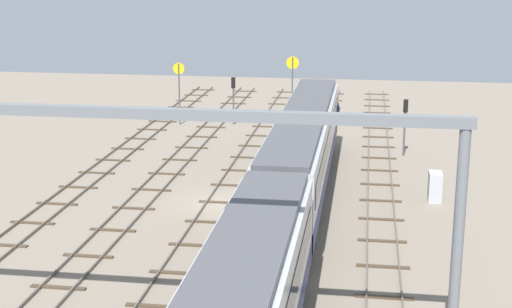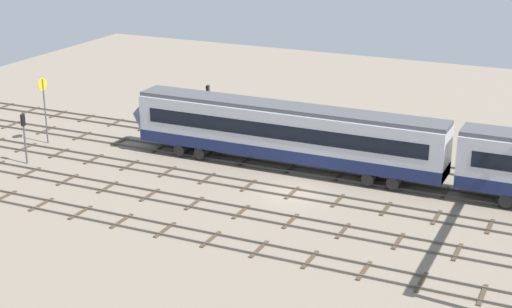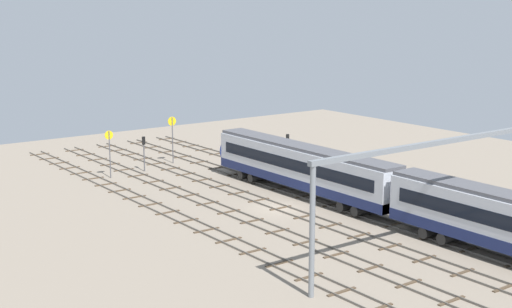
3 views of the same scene
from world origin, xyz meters
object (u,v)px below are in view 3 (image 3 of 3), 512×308
at_px(speed_sign_near_foreground, 109,147).
at_px(speed_sign_mid_trackside, 172,132).
at_px(relay_cabinet, 359,177).
at_px(train, 393,194).
at_px(overhead_gantry, 432,168).
at_px(signal_light_trackside_approach, 287,146).
at_px(signal_light_trackside_departure, 144,148).

distance_m(speed_sign_near_foreground, speed_sign_mid_trackside, 9.49).
xyz_separation_m(speed_sign_mid_trackside, relay_cabinet, (-20.49, -10.26, -2.84)).
distance_m(train, overhead_gantry, 9.85).
xyz_separation_m(signal_light_trackside_approach, relay_cabinet, (-10.10, -1.35, -1.82)).
height_order(overhead_gantry, signal_light_trackside_departure, overhead_gantry).
xyz_separation_m(overhead_gantry, signal_light_trackside_approach, (29.46, -10.76, -4.19)).
bearing_deg(speed_sign_near_foreground, signal_light_trackside_approach, -113.53).
distance_m(signal_light_trackside_departure, relay_cabinet, 23.99).
bearing_deg(train, signal_light_trackside_departure, 13.72).
relative_size(speed_sign_near_foreground, signal_light_trackside_departure, 1.31).
bearing_deg(speed_sign_mid_trackside, speed_sign_near_foreground, 105.44).
distance_m(overhead_gantry, speed_sign_near_foreground, 38.18).
bearing_deg(speed_sign_mid_trackside, train, -175.21).
distance_m(overhead_gantry, speed_sign_mid_trackside, 40.01).
relative_size(train, speed_sign_mid_trackside, 9.13).
xyz_separation_m(overhead_gantry, signal_light_trackside_departure, (38.02, 2.86, -4.23)).
relative_size(train, overhead_gantry, 2.22).
xyz_separation_m(speed_sign_near_foreground, signal_light_trackside_approach, (-7.86, -18.05, -0.71)).
relative_size(signal_light_trackside_approach, signal_light_trackside_departure, 1.02).
xyz_separation_m(train, signal_light_trackside_departure, (30.35, 7.41, -0.04)).
distance_m(speed_sign_near_foreground, signal_light_trackside_departure, 4.54).
bearing_deg(signal_light_trackside_departure, train, -166.28).
xyz_separation_m(overhead_gantry, relay_cabinet, (19.36, -12.11, -6.01)).
xyz_separation_m(speed_sign_near_foreground, relay_cabinet, (-17.96, -19.40, -2.53)).
bearing_deg(train, relay_cabinet, -32.91).
relative_size(speed_sign_mid_trackside, relay_cabinet, 3.32).
relative_size(speed_sign_near_foreground, relay_cabinet, 3.10).
xyz_separation_m(train, overhead_gantry, (-7.68, 4.55, 4.18)).
bearing_deg(signal_light_trackside_approach, overhead_gantry, 159.93).
bearing_deg(relay_cabinet, signal_light_trackside_departure, 38.74).
height_order(speed_sign_near_foreground, relay_cabinet, speed_sign_near_foreground).
relative_size(overhead_gantry, speed_sign_near_foreground, 4.41).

